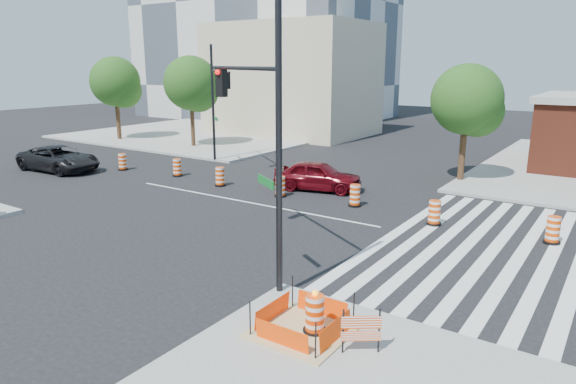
# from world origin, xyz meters

# --- Properties ---
(ground) EXTENTS (120.00, 120.00, 0.00)m
(ground) POSITION_xyz_m (0.00, 0.00, 0.00)
(ground) COLOR black
(ground) RESTS_ON ground
(sidewalk_nw) EXTENTS (22.00, 22.00, 0.15)m
(sidewalk_nw) POSITION_xyz_m (-18.00, 18.00, 0.07)
(sidewalk_nw) COLOR gray
(sidewalk_nw) RESTS_ON ground
(crosswalk_east) EXTENTS (6.75, 13.50, 0.01)m
(crosswalk_east) POSITION_xyz_m (10.95, 0.00, 0.01)
(crosswalk_east) COLOR silver
(crosswalk_east) RESTS_ON ground
(lane_centerline) EXTENTS (14.00, 0.12, 0.01)m
(lane_centerline) POSITION_xyz_m (0.00, 0.00, 0.01)
(lane_centerline) COLOR silver
(lane_centerline) RESTS_ON ground
(excavation_pit) EXTENTS (2.20, 2.20, 0.90)m
(excavation_pit) POSITION_xyz_m (9.00, -9.00, 0.22)
(excavation_pit) COLOR tan
(excavation_pit) RESTS_ON ground
(beige_midrise) EXTENTS (14.00, 10.00, 10.00)m
(beige_midrise) POSITION_xyz_m (-12.00, 22.00, 5.00)
(beige_midrise) COLOR #BDAF90
(beige_midrise) RESTS_ON ground
(red_coupe) EXTENTS (4.85, 2.88, 1.55)m
(red_coupe) POSITION_xyz_m (1.65, 3.97, 0.77)
(red_coupe) COLOR #4F060D
(red_coupe) RESTS_ON ground
(dark_suv) EXTENTS (5.66, 2.89, 1.53)m
(dark_suv) POSITION_xyz_m (-14.12, -0.69, 0.77)
(dark_suv) COLOR black
(dark_suv) RESTS_ON ground
(signal_pole_se) EXTENTS (5.18, 3.27, 7.93)m
(signal_pole_se) POSITION_xyz_m (5.80, -6.56, 4.86)
(signal_pole_se) COLOR black
(signal_pole_se) RESTS_ON ground
(signal_pole_nw) EXTENTS (4.58, 3.56, 7.50)m
(signal_pole_nw) POSITION_xyz_m (-7.05, 6.06, 4.61)
(signal_pole_nw) COLOR black
(signal_pole_nw) RESTS_ON ground
(pit_drum) EXTENTS (0.57, 0.57, 1.11)m
(pit_drum) POSITION_xyz_m (9.28, -8.91, 0.61)
(pit_drum) COLOR black
(pit_drum) RESTS_ON ground
(barricade) EXTENTS (0.75, 0.56, 1.05)m
(barricade) POSITION_xyz_m (10.57, -9.07, 0.73)
(barricade) COLOR #E64004
(barricade) RESTS_ON ground
(tree_north_a) EXTENTS (4.15, 4.14, 7.05)m
(tree_north_a) POSITION_xyz_m (-21.66, 9.80, 4.73)
(tree_north_a) COLOR #382314
(tree_north_a) RESTS_ON ground
(tree_north_b) EXTENTS (4.15, 4.15, 7.06)m
(tree_north_b) POSITION_xyz_m (-13.70, 10.62, 4.74)
(tree_north_b) COLOR #382314
(tree_north_b) RESTS_ON ground
(tree_north_c) EXTENTS (3.84, 3.81, 6.47)m
(tree_north_c) POSITION_xyz_m (7.30, 10.13, 4.34)
(tree_north_c) COLOR #382314
(tree_north_c) RESTS_ON ground
(median_drum_0) EXTENTS (0.60, 0.60, 1.02)m
(median_drum_0) POSITION_xyz_m (-11.07, 1.65, 0.48)
(median_drum_0) COLOR black
(median_drum_0) RESTS_ON ground
(median_drum_1) EXTENTS (0.60, 0.60, 1.02)m
(median_drum_1) POSITION_xyz_m (-6.93, 2.28, 0.48)
(median_drum_1) COLOR black
(median_drum_1) RESTS_ON ground
(median_drum_2) EXTENTS (0.60, 0.60, 1.02)m
(median_drum_2) POSITION_xyz_m (-3.20, 1.82, 0.48)
(median_drum_2) COLOR black
(median_drum_2) RESTS_ON ground
(median_drum_3) EXTENTS (0.60, 0.60, 1.18)m
(median_drum_3) POSITION_xyz_m (0.81, 1.76, 0.49)
(median_drum_3) COLOR black
(median_drum_3) RESTS_ON ground
(median_drum_4) EXTENTS (0.60, 0.60, 1.02)m
(median_drum_4) POSITION_xyz_m (4.68, 2.24, 0.48)
(median_drum_4) COLOR black
(median_drum_4) RESTS_ON ground
(median_drum_5) EXTENTS (0.60, 0.60, 1.02)m
(median_drum_5) POSITION_xyz_m (8.67, 1.51, 0.48)
(median_drum_5) COLOR black
(median_drum_5) RESTS_ON ground
(median_drum_6) EXTENTS (0.60, 0.60, 1.02)m
(median_drum_6) POSITION_xyz_m (13.00, 1.76, 0.48)
(median_drum_6) COLOR black
(median_drum_6) RESTS_ON ground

